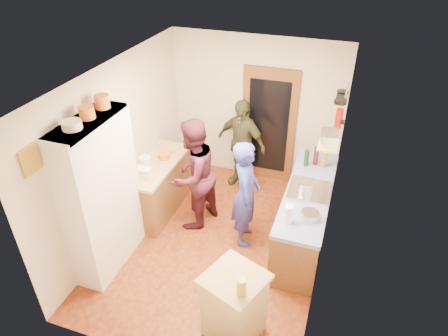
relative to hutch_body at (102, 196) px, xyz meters
The scene contains 44 objects.
floor 1.89m from the hutch_body, 31.61° to the left, with size 3.00×4.00×0.02m, color brown.
ceiling 2.15m from the hutch_body, 31.61° to the left, with size 3.00×4.00×0.02m, color silver.
wall_back 3.10m from the hutch_body, 65.17° to the left, with size 3.00×0.02×2.60m, color beige.
wall_front 1.79m from the hutch_body, 42.95° to the right, with size 3.00×0.02×2.60m, color beige.
wall_left 0.85m from the hutch_body, 104.71° to the left, with size 0.02×4.00×2.60m, color beige.
wall_right 2.93m from the hutch_body, 15.89° to the left, with size 0.02×4.00×2.60m, color beige.
door_frame 3.17m from the hutch_body, 60.77° to the left, with size 0.95×0.06×2.10m, color brown.
door_glass 3.14m from the hutch_body, 60.46° to the left, with size 0.70×0.02×1.70m, color black.
hutch_body is the anchor object (origin of this frame).
hutch_top_shelf 1.08m from the hutch_body, ahead, with size 0.40×1.14×0.04m, color white.
plate_stack 1.17m from the hutch_body, 90.00° to the right, with size 0.22×0.22×0.09m, color white.
orange_pot_a 1.17m from the hutch_body, 90.00° to the left, with size 0.18×0.18×0.14m, color orange.
orange_pot_b 1.23m from the hutch_body, 90.00° to the left, with size 0.18×0.18×0.16m, color orange.
left_counter_base 1.42m from the hutch_body, 85.43° to the left, with size 0.60×1.40×0.85m, color brown.
left_counter_top 1.27m from the hutch_body, 85.43° to the left, with size 0.64×1.44×0.05m, color tan.
toaster 0.84m from the hutch_body, 79.62° to the left, with size 0.23×0.15×0.17m, color white.
kettle 1.07m from the hutch_body, 87.31° to the left, with size 0.18×0.18×0.20m, color white.
orange_bowl 1.44m from the hutch_body, 82.78° to the left, with size 0.18×0.18×0.08m, color orange.
chopping_board 1.74m from the hutch_body, 86.03° to the left, with size 0.30×0.22×0.03m, color tan.
right_counter_base 2.90m from the hutch_body, 27.47° to the left, with size 0.60×2.20×0.84m, color brown.
right_counter_top 2.83m from the hutch_body, 27.47° to the left, with size 0.62×2.22×0.06m, color #202EB6.
hob 2.81m from the hutch_body, 26.87° to the left, with size 0.55×0.58×0.04m, color silver.
pot_on_hob 2.74m from the hutch_body, 26.47° to the left, with size 0.20×0.20×0.13m, color silver.
bottle_a 3.05m from the hutch_body, 39.50° to the left, with size 0.07×0.07×0.27m, color #143F14.
bottle_b 3.20m from the hutch_body, 39.13° to the left, with size 0.08×0.08×0.30m, color #591419.
bottle_c 3.28m from the hutch_body, 37.26° to the left, with size 0.09×0.09×0.35m, color olive.
paper_towel 2.41m from the hutch_body, 12.51° to the left, with size 0.11×0.11×0.25m, color white.
mixing_bowl 2.69m from the hutch_body, 14.82° to the left, with size 0.24×0.24×0.09m, color silver.
island_base 2.18m from the hutch_body, 16.24° to the right, with size 0.55×0.55×0.86m, color tan.
island_top 2.09m from the hutch_body, 16.24° to the right, with size 0.62×0.62×0.05m, color tan.
cutting_board 2.04m from the hutch_body, 14.73° to the right, with size 0.35×0.28×0.02m, color white.
oil_jar 2.25m from the hutch_body, 19.64° to the right, with size 0.10×0.10×0.20m, color #AD9E2D.
pan_rail 3.73m from the hutch_body, 40.11° to the left, with size 0.02×0.02×0.65m, color silver.
pan_hang_a 3.55m from the hutch_body, 38.53° to the left, with size 0.18×0.18×0.05m, color black.
pan_hang_b 3.67m from the hutch_body, 41.04° to the left, with size 0.16×0.16×0.05m, color black.
pan_hang_c 3.80m from the hutch_body, 43.36° to the left, with size 0.17×0.17×0.05m, color black.
wall_shelf 3.01m from the hutch_body, 25.09° to the left, with size 0.26×0.42×0.03m, color tan.
radio 3.03m from the hutch_body, 25.09° to the left, with size 0.22×0.30×0.15m, color silver.
ext_bracket 3.75m from the hutch_body, 42.07° to the left, with size 0.06×0.10×0.04m, color black.
fire_extinguisher 3.71m from the hutch_body, 42.69° to the left, with size 0.11×0.11×0.32m, color red.
picture_frame 1.22m from the hutch_body, 103.50° to the right, with size 0.03×0.25×0.30m, color gold.
person_hob 1.98m from the hutch_body, 30.33° to the left, with size 0.61×0.40×1.66m, color #30359F.
person_left 1.45m from the hutch_body, 54.11° to the left, with size 0.87×0.68×1.79m, color #411725.
person_back 2.70m from the hutch_body, 64.10° to the left, with size 0.96×0.40×1.63m, color #393B23.
Camera 1 is at (1.54, -4.21, 4.20)m, focal length 32.00 mm.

